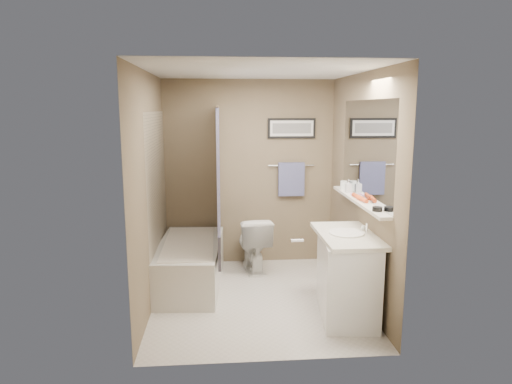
{
  "coord_description": "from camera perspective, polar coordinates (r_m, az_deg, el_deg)",
  "views": [
    {
      "loc": [
        -0.39,
        -4.64,
        2.04
      ],
      "look_at": [
        0.0,
        0.15,
        1.15
      ],
      "focal_mm": 32.0,
      "sensor_mm": 36.0,
      "label": 1
    }
  ],
  "objects": [
    {
      "name": "tub_rim",
      "position": [
        5.34,
        -8.37,
        -6.39
      ],
      "size": [
        0.56,
        1.36,
        0.02
      ],
      "primitive_type": "cube",
      "color": "silver",
      "rests_on": "bathtub"
    },
    {
      "name": "bathtub",
      "position": [
        5.42,
        -8.3,
        -8.92
      ],
      "size": [
        0.8,
        1.54,
        0.5
      ],
      "primitive_type": "cube",
      "rotation": [
        0.0,
        0.0,
        -0.07
      ],
      "color": "silver",
      "rests_on": "ground"
    },
    {
      "name": "shelf",
      "position": [
        4.81,
        12.69,
        -1.05
      ],
      "size": [
        0.12,
        1.6,
        0.03
      ],
      "primitive_type": "cube",
      "color": "silver",
      "rests_on": "wall_right"
    },
    {
      "name": "toilet",
      "position": [
        5.82,
        -0.35,
        -6.4
      ],
      "size": [
        0.46,
        0.72,
        0.7
      ],
      "primitive_type": "imported",
      "rotation": [
        0.0,
        0.0,
        3.25
      ],
      "color": "white",
      "rests_on": "ground"
    },
    {
      "name": "faucet_spout",
      "position": [
        4.56,
        13.7,
        -4.42
      ],
      "size": [
        0.02,
        0.02,
        0.1
      ],
      "primitive_type": "cylinder",
      "color": "white",
      "rests_on": "countertop"
    },
    {
      "name": "soap_bottle",
      "position": [
        5.15,
        11.49,
        0.73
      ],
      "size": [
        0.06,
        0.07,
        0.14
      ],
      "primitive_type": "imported",
      "rotation": [
        0.0,
        0.0,
        -0.01
      ],
      "color": "#999999",
      "rests_on": "shelf"
    },
    {
      "name": "wall_right",
      "position": [
        4.94,
        12.73,
        0.44
      ],
      "size": [
        0.04,
        2.5,
        2.4
      ],
      "primitive_type": "cube",
      "color": "brown",
      "rests_on": "ground"
    },
    {
      "name": "wall_back",
      "position": [
        5.95,
        -0.85,
        2.35
      ],
      "size": [
        2.2,
        0.04,
        2.4
      ],
      "primitive_type": "cube",
      "color": "brown",
      "rests_on": "ground"
    },
    {
      "name": "glass_jar",
      "position": [
        5.33,
        10.93,
        0.84
      ],
      "size": [
        0.08,
        0.08,
        0.1
      ],
      "primitive_type": "cylinder",
      "color": "white",
      "rests_on": "shelf"
    },
    {
      "name": "mirror",
      "position": [
        4.75,
        13.58,
        5.12
      ],
      "size": [
        0.02,
        1.6,
        1.0
      ],
      "primitive_type": "cube",
      "color": "silver",
      "rests_on": "wall_right"
    },
    {
      "name": "sink_basin",
      "position": [
        4.51,
        11.26,
        -5.03
      ],
      "size": [
        0.34,
        0.34,
        0.01
      ],
      "primitive_type": "cylinder",
      "color": "white",
      "rests_on": "countertop"
    },
    {
      "name": "wall_left",
      "position": [
        4.77,
        -12.9,
        0.07
      ],
      "size": [
        0.04,
        2.5,
        2.4
      ],
      "primitive_type": "cube",
      "color": "brown",
      "rests_on": "ground"
    },
    {
      "name": "curtain_lower",
      "position": [
        5.35,
        -4.6,
        -5.4
      ],
      "size": [
        0.03,
        1.45,
        0.36
      ],
      "primitive_type": "cube",
      "color": "#273248",
      "rests_on": "curtain_rod"
    },
    {
      "name": "door_handle",
      "position": [
        3.66,
        5.18,
        -6.06
      ],
      "size": [
        0.1,
        0.02,
        0.02
      ],
      "primitive_type": "cylinder",
      "rotation": [
        0.0,
        1.57,
        0.0
      ],
      "color": "silver",
      "rests_on": "door"
    },
    {
      "name": "hair_brush_front",
      "position": [
        4.69,
        13.12,
        -0.88
      ],
      "size": [
        0.07,
        0.22,
        0.04
      ],
      "primitive_type": "cylinder",
      "rotation": [
        1.57,
        0.0,
        0.13
      ],
      "color": "#DE4E1F",
      "rests_on": "shelf"
    },
    {
      "name": "towel_bar",
      "position": [
        5.98,
        4.44,
        3.34
      ],
      "size": [
        0.6,
        0.02,
        0.02
      ],
      "primitive_type": "cylinder",
      "rotation": [
        0.0,
        1.57,
        0.0
      ],
      "color": "silver",
      "rests_on": "wall_back"
    },
    {
      "name": "ceiling",
      "position": [
        4.67,
        0.15,
        14.66
      ],
      "size": [
        2.2,
        2.5,
        0.04
      ],
      "primitive_type": "cube",
      "color": "silver",
      "rests_on": "wall_back"
    },
    {
      "name": "curtain_upper",
      "position": [
        5.18,
        -4.74,
        3.35
      ],
      "size": [
        0.03,
        1.45,
        1.28
      ],
      "primitive_type": "cube",
      "color": "silver",
      "rests_on": "curtain_rod"
    },
    {
      "name": "ground",
      "position": [
        5.09,
        0.14,
        -13.16
      ],
      "size": [
        2.5,
        2.5,
        0.0
      ],
      "primitive_type": "plane",
      "color": "beige",
      "rests_on": "ground"
    },
    {
      "name": "pink_comb",
      "position": [
        5.02,
        11.94,
        -0.32
      ],
      "size": [
        0.05,
        0.16,
        0.01
      ],
      "primitive_type": "cube",
      "rotation": [
        0.0,
        0.0,
        -0.12
      ],
      "color": "pink",
      "rests_on": "shelf"
    },
    {
      "name": "curtain_rod",
      "position": [
        5.14,
        -4.85,
        10.56
      ],
      "size": [
        0.02,
        1.55,
        0.02
      ],
      "primitive_type": "cylinder",
      "rotation": [
        1.57,
        0.0,
        0.0
      ],
      "color": "silver",
      "rests_on": "wall_left"
    },
    {
      "name": "hair_brush_back",
      "position": [
        4.83,
        12.59,
        -0.54
      ],
      "size": [
        0.07,
        0.22,
        0.04
      ],
      "primitive_type": "cylinder",
      "rotation": [
        1.57,
        0.0,
        0.12
      ],
      "color": "#C7441C",
      "rests_on": "shelf"
    },
    {
      "name": "vanity",
      "position": [
        4.66,
        11.3,
        -10.35
      ],
      "size": [
        0.6,
        0.95,
        0.8
      ],
      "primitive_type": "cube",
      "rotation": [
        0.0,
        0.0,
        -0.11
      ],
      "color": "white",
      "rests_on": "ground"
    },
    {
      "name": "art_frame",
      "position": [
        5.96,
        4.47,
        7.94
      ],
      "size": [
        0.62,
        0.02,
        0.26
      ],
      "primitive_type": "cube",
      "color": "black",
      "rests_on": "wall_back"
    },
    {
      "name": "countertop",
      "position": [
        4.52,
        11.37,
        -5.37
      ],
      "size": [
        0.54,
        0.96,
        0.04
      ],
      "primitive_type": "cube",
      "color": "silver",
      "rests_on": "vanity"
    },
    {
      "name": "towel",
      "position": [
        5.98,
        4.44,
        1.6
      ],
      "size": [
        0.34,
        0.05,
        0.44
      ],
      "primitive_type": "cube",
      "color": "#7C83B5",
      "rests_on": "towel_bar"
    },
    {
      "name": "art_mat",
      "position": [
        5.94,
        4.5,
        7.94
      ],
      "size": [
        0.56,
        0.0,
        0.2
      ],
      "primitive_type": "cube",
      "color": "white",
      "rests_on": "art_frame"
    },
    {
      "name": "candle_bowl_near",
      "position": [
        4.28,
        14.91,
        -2.07
      ],
      "size": [
        0.09,
        0.09,
        0.04
      ],
      "primitive_type": "cylinder",
      "color": "black",
      "rests_on": "shelf"
    },
    {
      "name": "tile_surround",
      "position": [
        5.29,
        -12.18,
        -1.09
      ],
      "size": [
        0.02,
        1.55,
        2.0
      ],
      "primitive_type": "cube",
      "color": "tan",
      "rests_on": "wall_left"
    },
    {
      "name": "wall_front",
      "position": [
        3.54,
        1.82,
        -3.24
      ],
      "size": [
        2.2,
        0.04,
        2.4
      ],
      "primitive_type": "cube",
      "color": "brown",
      "rests_on": "ground"
    },
    {
      "name": "faucet_knob",
      "position": [
        4.66,
        13.31,
        -4.35
      ],
      "size": [
        0.05,
        0.05,
        0.05
      ],
      "primitive_type": "sphere",
      "color": "white",
      "rests_on": "countertop"
    },
    {
      "name": "door",
      "position": [
        3.68,
        10.42,
        -6.1
      ],
      "size": [
        0.8,
        0.02,
        2.0
      ],
      "primitive_type": "cube",
      "color": "silver",
      "rests_on": "wall_front"
    },
    {
      "name": "art_image",
      "position": [
        5.94,
        4.5,
        7.94
      ],
      "size": [
        0.5,
        0.0,
        0.13
      ],
      "primitive_type": "cube",
      "color": "#595959",
      "rests_on": "art_mat"
    }
  ]
}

